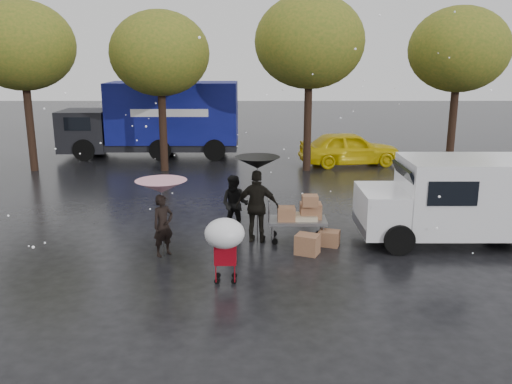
{
  "coord_description": "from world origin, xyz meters",
  "views": [
    {
      "loc": [
        0.32,
        -12.4,
        4.77
      ],
      "look_at": [
        0.35,
        1.0,
        1.35
      ],
      "focal_mm": 38.0,
      "sensor_mm": 36.0,
      "label": 1
    }
  ],
  "objects_px": {
    "person_black": "(257,206)",
    "vendor_cart": "(301,214)",
    "shopping_cart": "(225,237)",
    "yellow_taxi": "(349,148)",
    "blue_truck": "(156,120)",
    "person_pink": "(163,225)",
    "white_van": "(462,198)"
  },
  "relations": [
    {
      "from": "person_pink",
      "to": "vendor_cart",
      "type": "distance_m",
      "value": 3.57
    },
    {
      "from": "vendor_cart",
      "to": "yellow_taxi",
      "type": "xyz_separation_m",
      "value": [
        2.96,
        10.04,
        0.02
      ]
    },
    {
      "from": "white_van",
      "to": "person_pink",
      "type": "bearing_deg",
      "value": -172.45
    },
    {
      "from": "vendor_cart",
      "to": "shopping_cart",
      "type": "relative_size",
      "value": 1.04
    },
    {
      "from": "shopping_cart",
      "to": "yellow_taxi",
      "type": "height_order",
      "value": "yellow_taxi"
    },
    {
      "from": "white_van",
      "to": "blue_truck",
      "type": "height_order",
      "value": "blue_truck"
    },
    {
      "from": "person_black",
      "to": "vendor_cart",
      "type": "bearing_deg",
      "value": -168.83
    },
    {
      "from": "person_pink",
      "to": "white_van",
      "type": "xyz_separation_m",
      "value": [
        7.55,
        1.0,
        0.4
      ]
    },
    {
      "from": "person_pink",
      "to": "yellow_taxi",
      "type": "distance_m",
      "value": 12.8
    },
    {
      "from": "person_black",
      "to": "shopping_cart",
      "type": "height_order",
      "value": "person_black"
    },
    {
      "from": "person_pink",
      "to": "shopping_cart",
      "type": "height_order",
      "value": "person_pink"
    },
    {
      "from": "person_black",
      "to": "blue_truck",
      "type": "bearing_deg",
      "value": -60.71
    },
    {
      "from": "person_pink",
      "to": "shopping_cart",
      "type": "distance_m",
      "value": 2.36
    },
    {
      "from": "shopping_cart",
      "to": "yellow_taxi",
      "type": "distance_m",
      "value": 13.69
    },
    {
      "from": "vendor_cart",
      "to": "shopping_cart",
      "type": "xyz_separation_m",
      "value": [
        -1.83,
        -2.78,
        0.34
      ]
    },
    {
      "from": "vendor_cart",
      "to": "person_black",
      "type": "bearing_deg",
      "value": -176.91
    },
    {
      "from": "shopping_cart",
      "to": "white_van",
      "type": "relative_size",
      "value": 0.3
    },
    {
      "from": "person_black",
      "to": "white_van",
      "type": "bearing_deg",
      "value": -171.89
    },
    {
      "from": "shopping_cart",
      "to": "white_van",
      "type": "distance_m",
      "value": 6.55
    },
    {
      "from": "shopping_cart",
      "to": "vendor_cart",
      "type": "bearing_deg",
      "value": 56.69
    },
    {
      "from": "yellow_taxi",
      "to": "vendor_cart",
      "type": "bearing_deg",
      "value": 154.73
    },
    {
      "from": "person_pink",
      "to": "white_van",
      "type": "distance_m",
      "value": 7.63
    },
    {
      "from": "white_van",
      "to": "blue_truck",
      "type": "distance_m",
      "value": 15.83
    },
    {
      "from": "blue_truck",
      "to": "yellow_taxi",
      "type": "relative_size",
      "value": 1.9
    },
    {
      "from": "person_pink",
      "to": "shopping_cart",
      "type": "relative_size",
      "value": 1.04
    },
    {
      "from": "blue_truck",
      "to": "yellow_taxi",
      "type": "height_order",
      "value": "blue_truck"
    },
    {
      "from": "white_van",
      "to": "yellow_taxi",
      "type": "relative_size",
      "value": 1.12
    },
    {
      "from": "shopping_cart",
      "to": "yellow_taxi",
      "type": "xyz_separation_m",
      "value": [
        4.79,
        12.82,
        -0.32
      ]
    },
    {
      "from": "person_black",
      "to": "white_van",
      "type": "xyz_separation_m",
      "value": [
        5.27,
        0.0,
        0.21
      ]
    },
    {
      "from": "person_pink",
      "to": "vendor_cart",
      "type": "bearing_deg",
      "value": -24.75
    },
    {
      "from": "vendor_cart",
      "to": "person_pink",
      "type": "bearing_deg",
      "value": -162.77
    },
    {
      "from": "person_black",
      "to": "yellow_taxi",
      "type": "height_order",
      "value": "person_black"
    }
  ]
}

